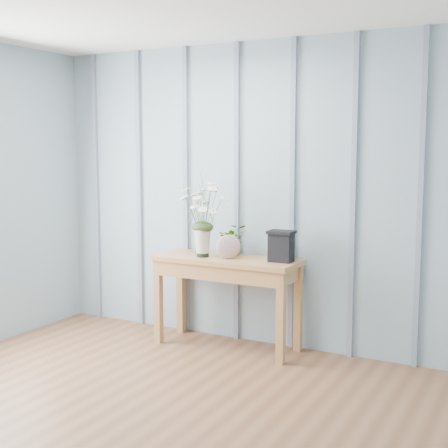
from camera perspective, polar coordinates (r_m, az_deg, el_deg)
The scene contains 6 objects.
room_shell at distance 3.97m, azimuth -4.25°, elevation 12.01°, with size 4.00×4.50×2.50m.
sideboard at distance 5.10m, azimuth 0.26°, elevation -4.34°, with size 1.20×0.45×0.75m.
daisy_vase at distance 5.06m, azimuth -1.98°, elevation 1.43°, with size 0.45×0.34×0.63m.
spider_plant at distance 5.17m, azimuth 0.83°, elevation -1.43°, with size 0.24×0.20×0.26m, color #263C19.
felt_disc_vessel at distance 5.00m, azimuth 0.40°, elevation -2.10°, with size 0.20×0.06×0.20m, color #895167.
carved_box at distance 4.89m, azimuth 5.26°, elevation -2.00°, with size 0.20×0.16×0.25m.
Camera 1 is at (2.10, -2.44, 1.64)m, focal length 50.00 mm.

